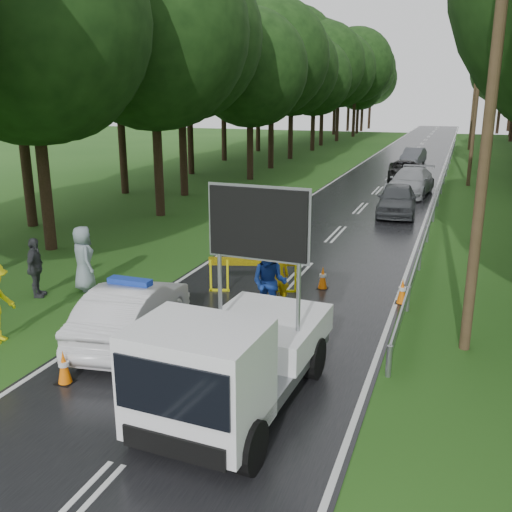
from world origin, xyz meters
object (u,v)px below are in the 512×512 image
at_px(barrier, 253,266).
at_px(civilian, 269,283).
at_px(work_truck, 231,359).
at_px(queue_car_first, 397,199).
at_px(queue_car_third, 405,171).
at_px(police_sedan, 132,313).
at_px(queue_car_fourth, 413,156).
at_px(queue_car_second, 410,182).
at_px(officer, 278,276).

height_order(barrier, civilian, civilian).
relative_size(work_truck, civilian, 2.59).
distance_m(queue_car_first, queue_car_third, 12.03).
relative_size(police_sedan, queue_car_fourth, 1.07).
xyz_separation_m(work_truck, queue_car_second, (0.86, 25.44, -0.31)).
height_order(queue_car_first, queue_car_third, queue_car_first).
bearing_deg(queue_car_first, police_sedan, -107.88).
distance_m(work_truck, queue_car_fourth, 40.87).
height_order(police_sedan, queue_car_first, police_sedan).
height_order(officer, queue_car_second, officer).
bearing_deg(civilian, queue_car_fourth, 84.95).
xyz_separation_m(civilian, queue_car_third, (0.74, 26.81, -0.34)).
xyz_separation_m(queue_car_third, queue_car_fourth, (-0.23, 9.43, 0.03)).
relative_size(queue_car_second, queue_car_third, 1.13).
bearing_deg(queue_car_fourth, officer, -84.94).
bearing_deg(civilian, officer, 89.68).
height_order(officer, civilian, civilian).
relative_size(work_truck, barrier, 2.05).
bearing_deg(queue_car_fourth, police_sedan, -88.66).
height_order(work_truck, queue_car_first, work_truck).
bearing_deg(civilian, police_sedan, -141.55).
bearing_deg(queue_car_first, queue_car_second, 85.02).
bearing_deg(police_sedan, civilian, -146.22).
relative_size(barrier, queue_car_first, 0.56).
height_order(barrier, officer, officer).
bearing_deg(civilian, work_truck, -84.25).
relative_size(work_truck, queue_car_first, 1.15).
height_order(police_sedan, queue_car_second, police_sedan).
xyz_separation_m(queue_car_second, queue_car_fourth, (-1.16, 15.43, -0.09)).
xyz_separation_m(queue_car_first, queue_car_third, (-0.84, 12.00, -0.11)).
bearing_deg(queue_car_second, barrier, -93.08).
bearing_deg(work_truck, queue_car_fourth, 93.24).
relative_size(officer, queue_car_fourth, 0.42).
distance_m(queue_car_first, queue_car_fourth, 21.46).
relative_size(work_truck, officer, 2.94).
distance_m(queue_car_first, queue_car_second, 6.00).
height_order(queue_car_first, queue_car_second, queue_car_second).
bearing_deg(officer, queue_car_second, -126.19).
height_order(police_sedan, queue_car_fourth, police_sedan).
relative_size(queue_car_first, queue_car_fourth, 1.07).
distance_m(civilian, queue_car_third, 26.82).
bearing_deg(police_sedan, queue_car_second, -109.41).
relative_size(barrier, officer, 1.44).
distance_m(work_truck, queue_car_third, 31.44).
height_order(civilian, queue_car_first, civilian).
xyz_separation_m(police_sedan, civilian, (2.64, 2.43, 0.29)).
distance_m(police_sedan, queue_car_third, 29.43).
distance_m(queue_car_third, queue_car_fourth, 9.43).
bearing_deg(civilian, queue_car_third, 84.17).
bearing_deg(barrier, civilian, -75.55).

